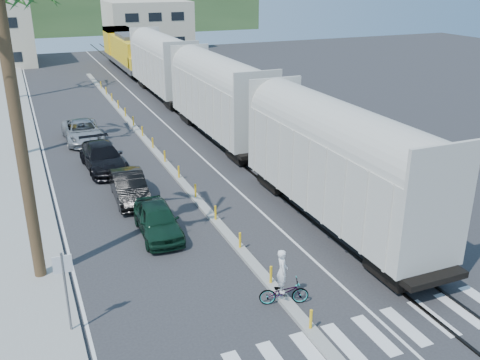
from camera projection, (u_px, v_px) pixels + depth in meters
name	position (u px, v px, depth m)	size (l,w,h in m)	color
ground	(296.00, 315.00, 18.58)	(140.00, 140.00, 0.00)	#28282B
sidewalk	(15.00, 143.00, 36.94)	(3.00, 90.00, 0.15)	gray
rails	(188.00, 115.00, 44.41)	(1.56, 100.00, 0.06)	black
median	(153.00, 149.00, 35.68)	(0.45, 60.00, 0.85)	gray
crosswalk	(326.00, 350.00, 16.86)	(14.00, 2.20, 0.01)	silver
lane_markings	(108.00, 134.00, 39.26)	(9.42, 90.00, 0.01)	silver
freight_train	(193.00, 84.00, 41.92)	(3.00, 60.94, 5.85)	beige
street_sign	(65.00, 282.00, 16.94)	(0.60, 0.08, 3.00)	slate
buildings	(17.00, 22.00, 76.16)	(38.00, 27.00, 10.00)	beige
hillside	(48.00, 0.00, 102.20)	(80.00, 20.00, 12.00)	#385628
car_lead	(158.00, 220.00, 24.02)	(1.89, 4.34, 1.45)	black
car_second	(129.00, 187.00, 27.68)	(1.75, 4.55, 1.48)	black
car_third	(103.00, 157.00, 31.97)	(2.41, 5.38, 1.53)	black
car_rear	(83.00, 131.00, 37.27)	(2.47, 5.28, 1.46)	#A7A9AC
cyclist	(284.00, 287.00, 18.98)	(1.65, 2.15, 2.19)	#9EA0A5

